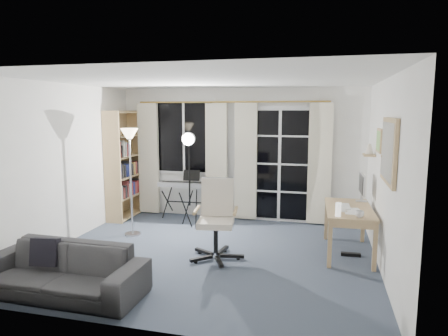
{
  "coord_description": "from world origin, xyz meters",
  "views": [
    {
      "loc": [
        1.52,
        -5.13,
        2.01
      ],
      "look_at": [
        0.13,
        0.35,
        1.18
      ],
      "focal_mm": 32.0,
      "sensor_mm": 36.0,
      "label": 1
    }
  ],
  "objects_px": {
    "torchiere_lamp": "(130,150)",
    "studio_light": "(189,150)",
    "monitor": "(362,185)",
    "mug": "(360,213)",
    "sofa": "(60,263)",
    "office_chair": "(217,211)",
    "desk": "(349,213)",
    "keyboard_piano": "(190,185)",
    "bookshelf": "(122,167)"
  },
  "relations": [
    {
      "from": "torchiere_lamp",
      "to": "studio_light",
      "type": "xyz_separation_m",
      "value": [
        0.76,
        0.62,
        -0.04
      ]
    },
    {
      "from": "studio_light",
      "to": "monitor",
      "type": "xyz_separation_m",
      "value": [
        2.77,
        -0.2,
        -0.43
      ]
    },
    {
      "from": "mug",
      "to": "sofa",
      "type": "distance_m",
      "value": 3.59
    },
    {
      "from": "torchiere_lamp",
      "to": "office_chair",
      "type": "bearing_deg",
      "value": -19.62
    },
    {
      "from": "desk",
      "to": "mug",
      "type": "height_order",
      "value": "mug"
    },
    {
      "from": "keyboard_piano",
      "to": "office_chair",
      "type": "bearing_deg",
      "value": -62.65
    },
    {
      "from": "keyboard_piano",
      "to": "desk",
      "type": "bearing_deg",
      "value": -25.46
    },
    {
      "from": "desk",
      "to": "torchiere_lamp",
      "type": "bearing_deg",
      "value": 177.5
    },
    {
      "from": "office_chair",
      "to": "mug",
      "type": "bearing_deg",
      "value": -7.61
    },
    {
      "from": "bookshelf",
      "to": "sofa",
      "type": "distance_m",
      "value": 3.25
    },
    {
      "from": "mug",
      "to": "studio_light",
      "type": "bearing_deg",
      "value": 156.72
    },
    {
      "from": "keyboard_piano",
      "to": "office_chair",
      "type": "xyz_separation_m",
      "value": [
        0.97,
        -1.7,
        -0.01
      ]
    },
    {
      "from": "mug",
      "to": "sofa",
      "type": "bearing_deg",
      "value": -153.79
    },
    {
      "from": "torchiere_lamp",
      "to": "studio_light",
      "type": "bearing_deg",
      "value": 39.16
    },
    {
      "from": "bookshelf",
      "to": "office_chair",
      "type": "relative_size",
      "value": 1.85
    },
    {
      "from": "keyboard_piano",
      "to": "mug",
      "type": "xyz_separation_m",
      "value": [
        2.83,
        -1.67,
        0.07
      ]
    },
    {
      "from": "keyboard_piano",
      "to": "desk",
      "type": "distance_m",
      "value": 2.97
    },
    {
      "from": "bookshelf",
      "to": "desk",
      "type": "height_order",
      "value": "bookshelf"
    },
    {
      "from": "desk",
      "to": "sofa",
      "type": "distance_m",
      "value": 3.75
    },
    {
      "from": "bookshelf",
      "to": "mug",
      "type": "relative_size",
      "value": 18.41
    },
    {
      "from": "torchiere_lamp",
      "to": "monitor",
      "type": "xyz_separation_m",
      "value": [
        3.53,
        0.42,
        -0.48
      ]
    },
    {
      "from": "office_chair",
      "to": "monitor",
      "type": "distance_m",
      "value": 2.21
    },
    {
      "from": "sofa",
      "to": "office_chair",
      "type": "bearing_deg",
      "value": 49.73
    },
    {
      "from": "mug",
      "to": "torchiere_lamp",
      "type": "bearing_deg",
      "value": 171.26
    },
    {
      "from": "bookshelf",
      "to": "desk",
      "type": "relative_size",
      "value": 1.59
    },
    {
      "from": "torchiere_lamp",
      "to": "office_chair",
      "type": "distance_m",
      "value": 1.83
    },
    {
      "from": "studio_light",
      "to": "mug",
      "type": "height_order",
      "value": "studio_light"
    },
    {
      "from": "studio_light",
      "to": "desk",
      "type": "distance_m",
      "value": 2.76
    },
    {
      "from": "torchiere_lamp",
      "to": "office_chair",
      "type": "xyz_separation_m",
      "value": [
        1.57,
        -0.56,
        -0.75
      ]
    },
    {
      "from": "bookshelf",
      "to": "studio_light",
      "type": "height_order",
      "value": "bookshelf"
    },
    {
      "from": "office_chair",
      "to": "sofa",
      "type": "bearing_deg",
      "value": -139.63
    },
    {
      "from": "torchiere_lamp",
      "to": "mug",
      "type": "distance_m",
      "value": 3.54
    },
    {
      "from": "desk",
      "to": "monitor",
      "type": "height_order",
      "value": "monitor"
    },
    {
      "from": "studio_light",
      "to": "monitor",
      "type": "height_order",
      "value": "studio_light"
    },
    {
      "from": "studio_light",
      "to": "desk",
      "type": "relative_size",
      "value": 1.33
    },
    {
      "from": "mug",
      "to": "sofa",
      "type": "height_order",
      "value": "mug"
    },
    {
      "from": "keyboard_piano",
      "to": "studio_light",
      "type": "relative_size",
      "value": 0.7
    },
    {
      "from": "torchiere_lamp",
      "to": "desk",
      "type": "relative_size",
      "value": 1.37
    },
    {
      "from": "studio_light",
      "to": "sofa",
      "type": "height_order",
      "value": "studio_light"
    },
    {
      "from": "office_chair",
      "to": "desk",
      "type": "relative_size",
      "value": 0.86
    },
    {
      "from": "bookshelf",
      "to": "torchiere_lamp",
      "type": "bearing_deg",
      "value": -56.31
    },
    {
      "from": "torchiere_lamp",
      "to": "desk",
      "type": "xyz_separation_m",
      "value": [
        3.33,
        -0.03,
        -0.81
      ]
    },
    {
      "from": "bookshelf",
      "to": "studio_light",
      "type": "relative_size",
      "value": 1.19
    },
    {
      "from": "keyboard_piano",
      "to": "office_chair",
      "type": "height_order",
      "value": "office_chair"
    },
    {
      "from": "bookshelf",
      "to": "studio_light",
      "type": "xyz_separation_m",
      "value": [
        1.44,
        -0.34,
        0.39
      ]
    },
    {
      "from": "office_chair",
      "to": "sofa",
      "type": "height_order",
      "value": "office_chair"
    },
    {
      "from": "desk",
      "to": "monitor",
      "type": "xyz_separation_m",
      "value": [
        0.2,
        0.45,
        0.33
      ]
    },
    {
      "from": "bookshelf",
      "to": "keyboard_piano",
      "type": "xyz_separation_m",
      "value": [
        1.27,
        0.18,
        -0.31
      ]
    },
    {
      "from": "mug",
      "to": "desk",
      "type": "bearing_deg",
      "value": 101.31
    },
    {
      "from": "office_chair",
      "to": "keyboard_piano",
      "type": "bearing_deg",
      "value": 111.09
    }
  ]
}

